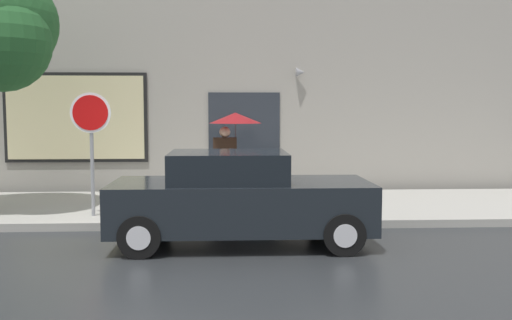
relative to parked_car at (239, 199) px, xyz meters
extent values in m
plane|color=#282B2D|center=(-1.30, 0.10, -0.74)|extent=(60.00, 60.00, 0.00)
cube|color=#A3A099|center=(-1.30, 3.10, -0.66)|extent=(20.00, 4.00, 0.15)
cube|color=#9E998E|center=(-1.30, 5.60, 2.76)|extent=(20.00, 0.40, 7.00)
cube|color=black|center=(-3.95, 5.37, 1.24)|extent=(3.52, 0.06, 2.23)
cube|color=beige|center=(-3.95, 5.34, 1.24)|extent=(3.36, 0.03, 2.07)
cube|color=#262B33|center=(0.24, 5.38, 0.96)|extent=(1.80, 0.04, 1.80)
cone|color=#99999E|center=(1.64, 5.25, 2.36)|extent=(0.22, 0.24, 0.24)
cube|color=black|center=(0.04, 0.00, -0.09)|extent=(4.12, 1.73, 0.76)
cube|color=black|center=(-0.17, 0.00, 0.53)|extent=(1.86, 1.52, 0.48)
cylinder|color=black|center=(1.55, 0.80, -0.42)|extent=(0.64, 0.22, 0.64)
cylinder|color=silver|center=(1.55, 0.80, -0.42)|extent=(0.35, 0.24, 0.35)
cylinder|color=black|center=(1.55, -0.80, -0.42)|extent=(0.64, 0.22, 0.64)
cylinder|color=silver|center=(1.55, -0.80, -0.42)|extent=(0.35, 0.24, 0.35)
cylinder|color=black|center=(-1.47, 0.80, -0.42)|extent=(0.64, 0.22, 0.64)
cylinder|color=silver|center=(-1.47, 0.80, -0.42)|extent=(0.35, 0.24, 0.35)
cylinder|color=black|center=(-1.47, -0.80, -0.42)|extent=(0.64, 0.22, 0.64)
cylinder|color=silver|center=(-1.47, -0.80, -0.42)|extent=(0.35, 0.24, 0.35)
cylinder|color=yellow|center=(1.54, 1.63, -0.29)|extent=(0.22, 0.22, 0.59)
sphere|color=gold|center=(1.54, 1.63, 0.01)|extent=(0.23, 0.23, 0.23)
cylinder|color=gold|center=(1.54, 1.47, -0.26)|extent=(0.09, 0.12, 0.09)
cylinder|color=gold|center=(1.54, 1.79, -0.26)|extent=(0.09, 0.12, 0.09)
cylinder|color=yellow|center=(1.54, 1.63, -0.56)|extent=(0.30, 0.30, 0.06)
cylinder|color=black|center=(-0.35, 2.82, -0.16)|extent=(0.14, 0.14, 0.84)
cylinder|color=black|center=(-0.13, 2.82, -0.16)|extent=(0.14, 0.14, 0.84)
cube|color=black|center=(-0.24, 2.82, 0.56)|extent=(0.49, 0.22, 0.60)
sphere|color=tan|center=(-0.24, 2.82, 0.97)|extent=(0.23, 0.23, 0.23)
cylinder|color=#4C4C51|center=(-0.01, 2.82, 0.81)|extent=(0.02, 0.02, 0.90)
cone|color=maroon|center=(-0.01, 2.82, 1.26)|extent=(1.09, 1.09, 0.22)
sphere|color=#235628|center=(-4.39, 1.93, 2.69)|extent=(1.85, 1.85, 1.85)
cylinder|color=gray|center=(-2.75, 1.83, 0.57)|extent=(0.07, 0.07, 2.31)
cylinder|color=white|center=(-2.75, 1.79, 1.38)|extent=(0.76, 0.02, 0.76)
cylinder|color=red|center=(-2.75, 1.78, 1.38)|extent=(0.66, 0.02, 0.66)
camera|label=1|loc=(-0.18, -9.16, 1.44)|focal=40.38mm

